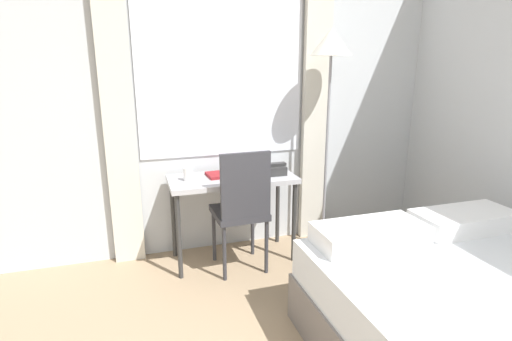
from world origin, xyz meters
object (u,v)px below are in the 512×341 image
object	(u,v)px
desk	(232,186)
desk_chair	(242,205)
book	(222,174)
mug	(188,174)
standing_lamp	(330,67)
telephone	(275,169)

from	to	relation	value
desk	desk_chair	bearing A→B (deg)	-86.36
book	mug	world-z (taller)	mug
desk_chair	standing_lamp	size ratio (longest dim) A/B	0.53
telephone	mug	distance (m)	0.72
book	desk	bearing A→B (deg)	-36.83
standing_lamp	desk	bearing A→B (deg)	178.78
desk_chair	standing_lamp	bearing A→B (deg)	12.91
desk_chair	telephone	distance (m)	0.45
book	mug	bearing A→B (deg)	-168.94
standing_lamp	book	distance (m)	1.24
telephone	book	world-z (taller)	telephone
standing_lamp	telephone	distance (m)	0.95
desk	desk_chair	xyz separation A→B (m)	(0.01, -0.23, -0.09)
standing_lamp	telephone	bearing A→B (deg)	-179.00
telephone	mug	bearing A→B (deg)	178.11
desk_chair	standing_lamp	world-z (taller)	standing_lamp
desk	telephone	distance (m)	0.38
standing_lamp	mug	bearing A→B (deg)	179.26
book	mug	xyz separation A→B (m)	(-0.29, -0.06, 0.04)
standing_lamp	mug	world-z (taller)	standing_lamp
desk_chair	telephone	world-z (taller)	desk_chair
telephone	mug	xyz separation A→B (m)	(-0.72, 0.02, 0.01)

